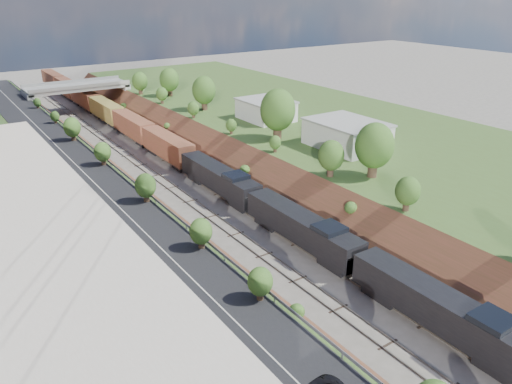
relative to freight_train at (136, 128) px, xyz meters
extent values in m
cube|color=#3E5824|center=(30.40, -30.73, -0.17)|extent=(44.00, 180.00, 5.00)
cube|color=brown|center=(-13.60, -30.73, -2.67)|extent=(10.00, 180.00, 10.00)
cube|color=brown|center=(8.40, -30.73, -2.67)|extent=(10.00, 180.00, 10.00)
cube|color=gray|center=(-5.20, -30.73, -2.58)|extent=(1.58, 180.00, 0.18)
cube|color=gray|center=(0.00, -30.73, -2.58)|extent=(1.58, 180.00, 0.18)
cube|color=black|center=(-18.10, -30.73, 2.38)|extent=(8.00, 180.00, 0.10)
cube|color=#99999E|center=(-14.00, -30.73, 2.88)|extent=(0.06, 171.00, 0.30)
cube|color=brown|center=(-30.60, -52.73, 3.43)|extent=(14.00, 62.00, 2.20)
cube|color=beige|center=(-30.60, -52.73, 6.68)|extent=(14.00, 62.00, 4.30)
cube|color=beige|center=(-30.60, -52.73, 9.08)|extent=(14.30, 62.30, 0.50)
cube|color=gray|center=(-14.10, 31.27, 0.43)|extent=(1.50, 8.00, 6.20)
cube|color=gray|center=(8.90, 31.27, 0.43)|extent=(1.50, 8.00, 6.20)
cube|color=gray|center=(-2.60, 31.27, 3.53)|extent=(24.00, 8.00, 1.00)
cube|color=gray|center=(-2.60, 27.27, 4.33)|extent=(24.00, 0.30, 0.80)
cube|color=gray|center=(-2.60, 35.27, 4.33)|extent=(24.00, 0.30, 0.80)
cube|color=silver|center=(20.90, -38.73, 4.33)|extent=(9.00, 12.00, 4.00)
cube|color=silver|center=(20.40, -16.73, 4.13)|extent=(8.00, 10.00, 3.60)
cylinder|color=#473323|center=(14.40, -50.73, 3.65)|extent=(1.30, 1.30, 2.62)
ellipsoid|color=#2E531D|center=(14.40, -50.73, 6.80)|extent=(5.25, 5.25, 6.30)
cylinder|color=#473323|center=(-14.40, -70.73, 2.95)|extent=(0.66, 0.66, 1.22)
ellipsoid|color=#2E531D|center=(-14.40, -70.73, 4.42)|extent=(2.45, 2.45, 2.94)
cube|color=black|center=(0.00, -79.64, -2.22)|extent=(2.40, 4.00, 0.90)
cube|color=black|center=(0.00, -73.22, -0.22)|extent=(3.14, 18.85, 3.10)
cube|color=black|center=(0.00, -78.14, 1.43)|extent=(3.08, 3.10, 0.90)
cube|color=black|center=(0.00, -53.37, -0.22)|extent=(3.14, 18.85, 3.10)
cube|color=black|center=(0.00, -33.51, -0.22)|extent=(3.14, 18.85, 3.10)
cube|color=brown|center=(0.00, 27.04, 0.12)|extent=(3.14, 100.26, 3.77)
camera|label=1|loc=(-34.69, -95.05, 26.74)|focal=35.00mm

